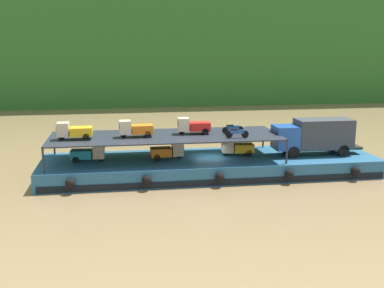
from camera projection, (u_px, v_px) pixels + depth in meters
ground_plane at (210, 174)px, 40.67m from camera, size 400.00×400.00×0.00m
cargo_barge at (210, 166)px, 40.48m from camera, size 28.19×7.88×1.50m
covered_lorry at (315, 135)px, 41.02m from camera, size 7.88×2.36×3.10m
cargo_rack at (165, 136)px, 39.39m from camera, size 18.99×6.48×2.00m
mini_truck_lower_stern at (88, 153)px, 38.77m from camera, size 2.79×1.30×1.38m
mini_truck_lower_aft at (168, 151)px, 39.60m from camera, size 2.78×1.27×1.38m
mini_truck_lower_mid at (237, 147)px, 40.98m from camera, size 2.78×1.28×1.38m
mini_truck_upper_stern at (74, 131)px, 37.58m from camera, size 2.76×1.23×1.38m
mini_truck_upper_mid at (135, 129)px, 38.58m from camera, size 2.78×1.27×1.38m
mini_truck_upper_fore at (193, 126)px, 39.92m from camera, size 2.78×1.27×1.38m
motorcycle_upper_port at (237, 133)px, 38.24m from camera, size 1.90×0.55×0.87m
motorcycle_upper_centre at (233, 128)px, 40.14m from camera, size 1.90×0.55×0.87m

